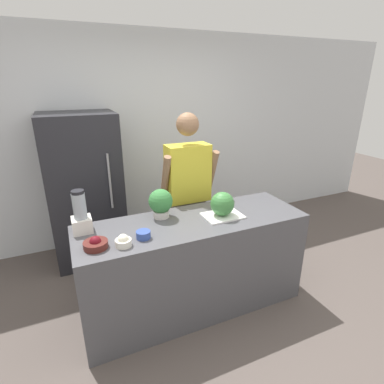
% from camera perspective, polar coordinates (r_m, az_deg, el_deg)
% --- Properties ---
extents(ground_plane, '(14.00, 14.00, 0.00)m').
position_cam_1_polar(ground_plane, '(2.87, 3.15, -24.30)').
color(ground_plane, '#564C47').
extents(wall_back, '(8.00, 0.06, 2.60)m').
position_cam_1_polar(wall_back, '(3.96, -9.65, 9.78)').
color(wall_back, silver).
rests_on(wall_back, ground_plane).
extents(counter_island, '(2.00, 0.65, 0.89)m').
position_cam_1_polar(counter_island, '(2.81, 0.27, -13.59)').
color(counter_island, '#4C4C51').
rests_on(counter_island, ground_plane).
extents(refrigerator, '(0.78, 0.67, 1.71)m').
position_cam_1_polar(refrigerator, '(3.60, -19.64, 0.40)').
color(refrigerator, '#232328').
rests_on(refrigerator, ground_plane).
extents(person, '(0.58, 0.27, 1.73)m').
position_cam_1_polar(person, '(3.15, -0.77, -0.50)').
color(person, gray).
rests_on(person, ground_plane).
extents(cutting_board, '(0.34, 0.25, 0.01)m').
position_cam_1_polar(cutting_board, '(2.67, 5.86, -4.50)').
color(cutting_board, white).
rests_on(cutting_board, counter_island).
extents(watermelon, '(0.21, 0.21, 0.21)m').
position_cam_1_polar(watermelon, '(2.63, 5.80, -2.25)').
color(watermelon, '#3D7F3D').
rests_on(watermelon, cutting_board).
extents(bowl_cherries, '(0.17, 0.17, 0.09)m').
position_cam_1_polar(bowl_cherries, '(2.28, -17.88, -9.38)').
color(bowl_cherries, '#511E19').
rests_on(bowl_cherries, counter_island).
extents(bowl_cream, '(0.12, 0.12, 0.09)m').
position_cam_1_polar(bowl_cream, '(2.25, -12.96, -9.15)').
color(bowl_cream, white).
rests_on(bowl_cream, counter_island).
extents(bowl_small_blue, '(0.11, 0.11, 0.06)m').
position_cam_1_polar(bowl_small_blue, '(2.33, -9.25, -8.02)').
color(bowl_small_blue, '#334C9E').
rests_on(bowl_small_blue, counter_island).
extents(blender, '(0.15, 0.15, 0.35)m').
position_cam_1_polar(blender, '(2.50, -20.42, -4.24)').
color(blender, silver).
rests_on(blender, counter_island).
extents(potted_plant, '(0.21, 0.21, 0.26)m').
position_cam_1_polar(potted_plant, '(2.61, -5.99, -2.00)').
color(potted_plant, beige).
rests_on(potted_plant, counter_island).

